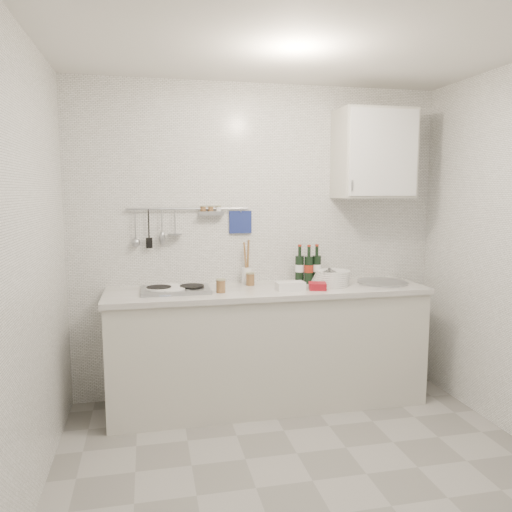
# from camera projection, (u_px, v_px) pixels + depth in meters

# --- Properties ---
(floor) EXTENTS (3.00, 3.00, 0.00)m
(floor) POSITION_uv_depth(u_px,v_px,m) (313.00, 481.00, 2.87)
(floor) COLOR slate
(floor) RESTS_ON ground
(ceiling) EXTENTS (3.00, 3.00, 0.00)m
(ceiling) POSITION_uv_depth(u_px,v_px,m) (320.00, 25.00, 2.55)
(ceiling) COLOR silver
(ceiling) RESTS_ON back_wall
(back_wall) EXTENTS (3.00, 0.02, 2.50)m
(back_wall) POSITION_uv_depth(u_px,v_px,m) (259.00, 241.00, 4.06)
(back_wall) COLOR silver
(back_wall) RESTS_ON floor
(wall_left) EXTENTS (0.02, 2.80, 2.50)m
(wall_left) POSITION_uv_depth(u_px,v_px,m) (19.00, 276.00, 2.39)
(wall_left) COLOR silver
(wall_left) RESTS_ON floor
(counter) EXTENTS (2.44, 0.64, 0.96)m
(counter) POSITION_uv_depth(u_px,v_px,m) (269.00, 349.00, 3.88)
(counter) COLOR beige
(counter) RESTS_ON floor
(wall_rail) EXTENTS (0.98, 0.09, 0.34)m
(wall_rail) POSITION_uv_depth(u_px,v_px,m) (186.00, 221.00, 3.88)
(wall_rail) COLOR #93969B
(wall_rail) RESTS_ON back_wall
(wall_cabinet) EXTENTS (0.60, 0.38, 0.70)m
(wall_cabinet) POSITION_uv_depth(u_px,v_px,m) (374.00, 154.00, 3.99)
(wall_cabinet) COLOR beige
(wall_cabinet) RESTS_ON back_wall
(plate_stack_hob) EXTENTS (0.32, 0.31, 0.04)m
(plate_stack_hob) POSITION_uv_depth(u_px,v_px,m) (165.00, 290.00, 3.64)
(plate_stack_hob) COLOR #4861A3
(plate_stack_hob) RESTS_ON counter
(plate_stack_sink) EXTENTS (0.33, 0.31, 0.12)m
(plate_stack_sink) POSITION_uv_depth(u_px,v_px,m) (331.00, 278.00, 3.94)
(plate_stack_sink) COLOR white
(plate_stack_sink) RESTS_ON counter
(wine_bottles) EXTENTS (0.21, 0.11, 0.31)m
(wine_bottles) POSITION_uv_depth(u_px,v_px,m) (308.00, 264.00, 4.01)
(wine_bottles) COLOR black
(wine_bottles) RESTS_ON counter
(butter_dish) EXTENTS (0.22, 0.12, 0.06)m
(butter_dish) POSITION_uv_depth(u_px,v_px,m) (290.00, 286.00, 3.72)
(butter_dish) COLOR white
(butter_dish) RESTS_ON counter
(strawberry_punnet) EXTENTS (0.16, 0.16, 0.05)m
(strawberry_punnet) POSITION_uv_depth(u_px,v_px,m) (317.00, 286.00, 3.75)
(strawberry_punnet) COLOR #A31223
(strawberry_punnet) RESTS_ON counter
(utensil_crock) EXTENTS (0.09, 0.09, 0.35)m
(utensil_crock) POSITION_uv_depth(u_px,v_px,m) (247.00, 273.00, 3.99)
(utensil_crock) COLOR white
(utensil_crock) RESTS_ON counter
(jar_a) EXTENTS (0.07, 0.07, 0.10)m
(jar_a) POSITION_uv_depth(u_px,v_px,m) (250.00, 279.00, 3.92)
(jar_a) COLOR brown
(jar_a) RESTS_ON counter
(jar_b) EXTENTS (0.06, 0.06, 0.08)m
(jar_b) POSITION_uv_depth(u_px,v_px,m) (333.00, 275.00, 4.14)
(jar_b) COLOR brown
(jar_b) RESTS_ON counter
(jar_c) EXTENTS (0.07, 0.07, 0.08)m
(jar_c) POSITION_uv_depth(u_px,v_px,m) (332.00, 277.00, 4.06)
(jar_c) COLOR brown
(jar_c) RESTS_ON counter
(jar_d) EXTENTS (0.07, 0.07, 0.10)m
(jar_d) POSITION_uv_depth(u_px,v_px,m) (221.00, 286.00, 3.64)
(jar_d) COLOR brown
(jar_d) RESTS_ON counter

